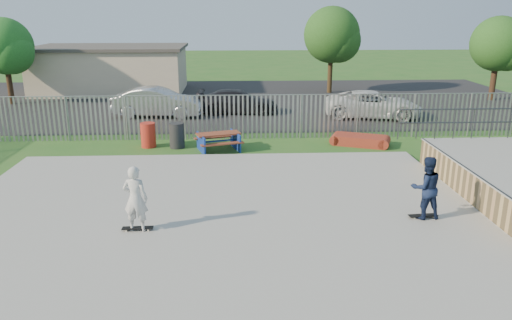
{
  "coord_description": "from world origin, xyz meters",
  "views": [
    {
      "loc": [
        0.54,
        -13.0,
        5.65
      ],
      "look_at": [
        1.25,
        2.0,
        1.1
      ],
      "focal_mm": 35.0,
      "sensor_mm": 36.0,
      "label": 1
    }
  ],
  "objects_px": {
    "picnic_table": "(219,142)",
    "tree_right": "(498,44)",
    "trash_bin_red": "(148,135)",
    "skater_white": "(135,199)",
    "car_white": "(373,104)",
    "tree_left": "(4,46)",
    "tree_mid": "(332,35)",
    "skater_navy": "(426,188)",
    "funbox": "(360,140)",
    "car_dark": "(238,101)",
    "car_silver": "(158,102)",
    "trash_bin_grey": "(177,135)"
  },
  "relations": [
    {
      "from": "tree_right",
      "to": "skater_navy",
      "type": "relative_size",
      "value": 3.03
    },
    {
      "from": "car_dark",
      "to": "tree_left",
      "type": "xyz_separation_m",
      "value": [
        -13.97,
        3.47,
        2.85
      ]
    },
    {
      "from": "trash_bin_red",
      "to": "skater_navy",
      "type": "relative_size",
      "value": 0.6
    },
    {
      "from": "car_white",
      "to": "tree_mid",
      "type": "distance_m",
      "value": 9.13
    },
    {
      "from": "car_white",
      "to": "skater_navy",
      "type": "xyz_separation_m",
      "value": [
        -2.38,
        -13.81,
        0.29
      ]
    },
    {
      "from": "tree_mid",
      "to": "skater_navy",
      "type": "relative_size",
      "value": 3.37
    },
    {
      "from": "car_white",
      "to": "tree_right",
      "type": "xyz_separation_m",
      "value": [
        9.17,
        5.08,
        2.82
      ]
    },
    {
      "from": "tree_left",
      "to": "car_silver",
      "type": "bearing_deg",
      "value": -24.0
    },
    {
      "from": "tree_mid",
      "to": "skater_white",
      "type": "height_order",
      "value": "tree_mid"
    },
    {
      "from": "trash_bin_red",
      "to": "tree_right",
      "type": "xyz_separation_m",
      "value": [
        20.36,
        10.56,
        3.03
      ]
    },
    {
      "from": "tree_left",
      "to": "skater_white",
      "type": "relative_size",
      "value": 2.99
    },
    {
      "from": "trash_bin_red",
      "to": "car_dark",
      "type": "height_order",
      "value": "car_dark"
    },
    {
      "from": "car_silver",
      "to": "car_white",
      "type": "relative_size",
      "value": 0.93
    },
    {
      "from": "funbox",
      "to": "trash_bin_grey",
      "type": "distance_m",
      "value": 7.88
    },
    {
      "from": "picnic_table",
      "to": "funbox",
      "type": "xyz_separation_m",
      "value": [
        6.11,
        0.6,
        -0.17
      ]
    },
    {
      "from": "funbox",
      "to": "tree_mid",
      "type": "xyz_separation_m",
      "value": [
        1.32,
        14.08,
        3.76
      ]
    },
    {
      "from": "tree_left",
      "to": "skater_navy",
      "type": "height_order",
      "value": "tree_left"
    },
    {
      "from": "car_white",
      "to": "tree_mid",
      "type": "relative_size",
      "value": 0.87
    },
    {
      "from": "skater_navy",
      "to": "trash_bin_red",
      "type": "bearing_deg",
      "value": -48.45
    },
    {
      "from": "car_dark",
      "to": "skater_white",
      "type": "height_order",
      "value": "skater_white"
    },
    {
      "from": "trash_bin_grey",
      "to": "car_white",
      "type": "height_order",
      "value": "car_white"
    },
    {
      "from": "tree_left",
      "to": "skater_navy",
      "type": "distance_m",
      "value": 26.79
    },
    {
      "from": "funbox",
      "to": "tree_left",
      "type": "bearing_deg",
      "value": 173.11
    },
    {
      "from": "trash_bin_red",
      "to": "skater_white",
      "type": "bearing_deg",
      "value": -82.86
    },
    {
      "from": "car_silver",
      "to": "car_dark",
      "type": "bearing_deg",
      "value": -75.07
    },
    {
      "from": "trash_bin_red",
      "to": "skater_white",
      "type": "relative_size",
      "value": 0.6
    },
    {
      "from": "car_dark",
      "to": "tree_right",
      "type": "xyz_separation_m",
      "value": [
        16.45,
        3.51,
        2.88
      ]
    },
    {
      "from": "trash_bin_grey",
      "to": "skater_navy",
      "type": "xyz_separation_m",
      "value": [
        7.58,
        -8.16,
        0.49
      ]
    },
    {
      "from": "funbox",
      "to": "tree_right",
      "type": "distance_m",
      "value": 15.86
    },
    {
      "from": "tree_left",
      "to": "picnic_table",
      "type": "bearing_deg",
      "value": -40.68
    },
    {
      "from": "tree_right",
      "to": "skater_navy",
      "type": "height_order",
      "value": "tree_right"
    },
    {
      "from": "funbox",
      "to": "car_dark",
      "type": "xyz_separation_m",
      "value": [
        -5.2,
        7.15,
        0.46
      ]
    },
    {
      "from": "tree_left",
      "to": "skater_white",
      "type": "distance_m",
      "value": 22.44
    },
    {
      "from": "car_silver",
      "to": "tree_mid",
      "type": "height_order",
      "value": "tree_mid"
    },
    {
      "from": "tree_left",
      "to": "tree_mid",
      "type": "height_order",
      "value": "tree_mid"
    },
    {
      "from": "car_silver",
      "to": "tree_left",
      "type": "xyz_separation_m",
      "value": [
        -9.61,
        4.28,
        2.71
      ]
    },
    {
      "from": "tree_left",
      "to": "tree_mid",
      "type": "bearing_deg",
      "value": 9.58
    },
    {
      "from": "picnic_table",
      "to": "tree_right",
      "type": "distance_m",
      "value": 20.93
    },
    {
      "from": "car_dark",
      "to": "tree_mid",
      "type": "distance_m",
      "value": 10.07
    },
    {
      "from": "picnic_table",
      "to": "car_dark",
      "type": "height_order",
      "value": "car_dark"
    },
    {
      "from": "trash_bin_grey",
      "to": "tree_left",
      "type": "bearing_deg",
      "value": 136.56
    },
    {
      "from": "car_dark",
      "to": "tree_mid",
      "type": "relative_size",
      "value": 0.76
    },
    {
      "from": "car_white",
      "to": "tree_right",
      "type": "bearing_deg",
      "value": -49.69
    },
    {
      "from": "car_white",
      "to": "tree_left",
      "type": "distance_m",
      "value": 22.01
    },
    {
      "from": "car_dark",
      "to": "skater_navy",
      "type": "bearing_deg",
      "value": -159.33
    },
    {
      "from": "car_silver",
      "to": "car_white",
      "type": "distance_m",
      "value": 11.66
    },
    {
      "from": "trash_bin_grey",
      "to": "tree_left",
      "type": "relative_size",
      "value": 0.2
    },
    {
      "from": "funbox",
      "to": "trash_bin_grey",
      "type": "height_order",
      "value": "trash_bin_grey"
    },
    {
      "from": "picnic_table",
      "to": "skater_navy",
      "type": "height_order",
      "value": "skater_navy"
    },
    {
      "from": "trash_bin_red",
      "to": "tree_right",
      "type": "distance_m",
      "value": 23.13
    }
  ]
}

